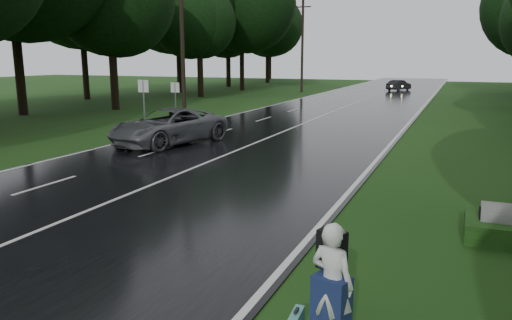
% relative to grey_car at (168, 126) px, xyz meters
% --- Properties ---
extents(ground, '(160.00, 160.00, 0.00)m').
position_rel_grey_car_xyz_m(ground, '(3.56, -9.80, -0.84)').
color(ground, '#1C3F12').
rests_on(ground, ground).
extents(road, '(12.00, 140.00, 0.04)m').
position_rel_grey_car_xyz_m(road, '(3.56, 10.20, -0.82)').
color(road, black).
rests_on(road, ground).
extents(lane_center, '(0.12, 140.00, 0.01)m').
position_rel_grey_car_xyz_m(lane_center, '(3.56, 10.20, -0.79)').
color(lane_center, silver).
rests_on(lane_center, road).
extents(grey_car, '(4.02, 6.22, 1.59)m').
position_rel_grey_car_xyz_m(grey_car, '(0.00, 0.00, 0.00)').
color(grey_car, '#575A5D').
rests_on(grey_car, road).
extents(far_car, '(2.63, 4.00, 1.24)m').
position_rel_grey_car_xyz_m(far_car, '(5.07, 42.33, -0.17)').
color(far_car, black).
rests_on(far_car, road).
extents(hitchhiker, '(0.74, 0.70, 1.75)m').
position_rel_grey_car_xyz_m(hitchhiker, '(10.77, -12.64, -0.02)').
color(hitchhiker, silver).
rests_on(hitchhiker, ground).
extents(utility_pole_mid, '(1.80, 0.28, 10.50)m').
position_rel_grey_car_xyz_m(utility_pole_mid, '(-4.94, 9.58, -0.84)').
color(utility_pole_mid, black).
rests_on(utility_pole_mid, ground).
extents(utility_pole_far, '(1.80, 0.28, 10.48)m').
position_rel_grey_car_xyz_m(utility_pole_far, '(-4.94, 35.47, -0.84)').
color(utility_pole_far, black).
rests_on(utility_pole_far, ground).
extents(road_sign_a, '(0.66, 0.10, 2.73)m').
position_rel_grey_car_xyz_m(road_sign_a, '(-3.64, 3.29, -0.84)').
color(road_sign_a, white).
rests_on(road_sign_a, ground).
extents(road_sign_b, '(0.59, 0.10, 2.45)m').
position_rel_grey_car_xyz_m(road_sign_b, '(-3.64, 6.45, -0.84)').
color(road_sign_b, white).
rests_on(road_sign_b, ground).
extents(tree_left_d, '(9.47, 9.47, 14.80)m').
position_rel_grey_car_xyz_m(tree_left_d, '(-12.26, 11.61, -0.84)').
color(tree_left_d, black).
rests_on(tree_left_d, ground).
extents(tree_left_e, '(8.85, 8.85, 13.83)m').
position_rel_grey_car_xyz_m(tree_left_e, '(-12.24, 24.91, -0.84)').
color(tree_left_e, black).
rests_on(tree_left_e, ground).
extents(tree_left_f, '(11.16, 11.16, 17.44)m').
position_rel_grey_car_xyz_m(tree_left_f, '(-12.69, 36.00, -0.84)').
color(tree_left_f, black).
rests_on(tree_left_f, ground).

